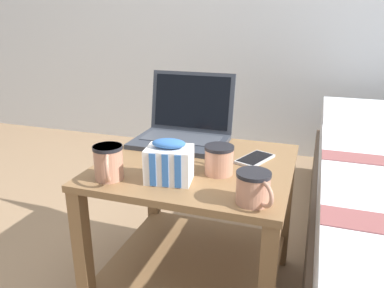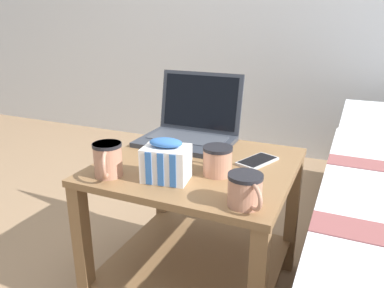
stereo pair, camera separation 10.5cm
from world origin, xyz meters
name	(u,v)px [view 1 (the left image)]	position (x,y,z in m)	size (l,w,h in m)	color
ground_plane	(196,288)	(0.00, 0.00, 0.00)	(8.00, 8.00, 0.00)	#937556
bedside_table	(196,211)	(0.00, 0.00, 0.33)	(0.63, 0.59, 0.51)	olive
laptop	(184,128)	(-0.12, 0.21, 0.56)	(0.35, 0.29, 0.25)	#333842
mug_front_left	(219,158)	(0.09, -0.06, 0.56)	(0.09, 0.12, 0.09)	tan
mug_front_right	(254,186)	(0.23, -0.22, 0.56)	(0.11, 0.11, 0.09)	tan
mug_mid_center	(108,161)	(-0.21, -0.21, 0.57)	(0.09, 0.12, 0.10)	tan
snack_bag	(169,162)	(-0.03, -0.16, 0.57)	(0.15, 0.12, 0.13)	white
cell_phone	(255,159)	(0.18, 0.09, 0.52)	(0.12, 0.16, 0.01)	#B7BABC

